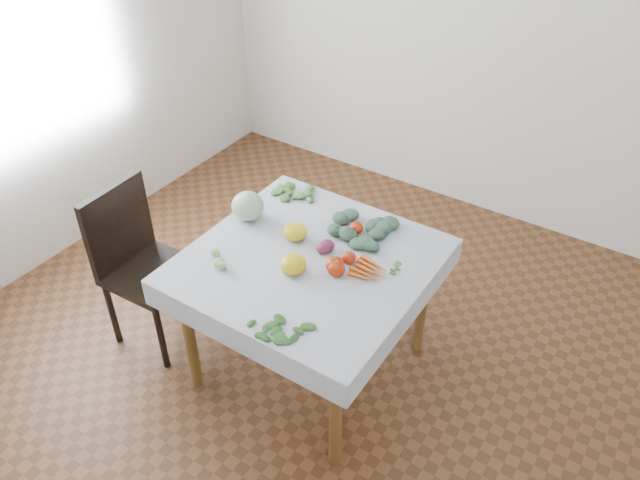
# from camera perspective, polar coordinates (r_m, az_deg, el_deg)

# --- Properties ---
(ground) EXTENTS (4.00, 4.00, 0.00)m
(ground) POSITION_cam_1_polar(r_m,az_deg,el_deg) (3.55, -0.91, -11.26)
(ground) COLOR brown
(back_wall) EXTENTS (4.00, 0.04, 2.70)m
(back_wall) POSITION_cam_1_polar(r_m,az_deg,el_deg) (4.35, 14.67, 18.67)
(back_wall) COLOR white
(back_wall) RESTS_ON ground
(left_wall) EXTENTS (0.04, 4.00, 2.70)m
(left_wall) POSITION_cam_1_polar(r_m,az_deg,el_deg) (4.07, -26.02, 14.90)
(left_wall) COLOR white
(left_wall) RESTS_ON ground
(table) EXTENTS (1.00, 1.00, 0.75)m
(table) POSITION_cam_1_polar(r_m,az_deg,el_deg) (3.09, -1.02, -3.23)
(table) COLOR brown
(table) RESTS_ON ground
(tablecloth) EXTENTS (1.12, 1.12, 0.01)m
(tablecloth) POSITION_cam_1_polar(r_m,az_deg,el_deg) (3.03, -1.04, -1.80)
(tablecloth) COLOR silver
(tablecloth) RESTS_ON table
(chair) EXTENTS (0.44, 0.44, 0.94)m
(chair) POSITION_cam_1_polar(r_m,az_deg,el_deg) (3.53, -16.31, -1.44)
(chair) COLOR black
(chair) RESTS_ON ground
(cabbage) EXTENTS (0.19, 0.19, 0.15)m
(cabbage) POSITION_cam_1_polar(r_m,az_deg,el_deg) (3.28, -6.63, 3.10)
(cabbage) COLOR #B1C3A3
(cabbage) RESTS_ON tablecloth
(tomato_a) EXTENTS (0.09, 0.09, 0.06)m
(tomato_a) POSITION_cam_1_polar(r_m,az_deg,el_deg) (3.18, 3.31, 1.11)
(tomato_a) COLOR #B5240C
(tomato_a) RESTS_ON tablecloth
(tomato_b) EXTENTS (0.10, 0.10, 0.07)m
(tomato_b) POSITION_cam_1_polar(r_m,az_deg,el_deg) (2.91, 1.51, -2.65)
(tomato_b) COLOR #B5240C
(tomato_b) RESTS_ON tablecloth
(tomato_c) EXTENTS (0.12, 0.12, 0.08)m
(tomato_c) POSITION_cam_1_polar(r_m,az_deg,el_deg) (2.93, 1.37, -2.28)
(tomato_c) COLOR #B5240C
(tomato_c) RESTS_ON tablecloth
(tomato_d) EXTENTS (0.09, 0.09, 0.06)m
(tomato_d) POSITION_cam_1_polar(r_m,az_deg,el_deg) (2.99, 2.64, -1.63)
(tomato_d) COLOR #B5240C
(tomato_d) RESTS_ON tablecloth
(heirloom_back) EXTENTS (0.13, 0.13, 0.09)m
(heirloom_back) POSITION_cam_1_polar(r_m,az_deg,el_deg) (3.13, -2.32, 0.74)
(heirloom_back) COLOR gold
(heirloom_back) RESTS_ON tablecloth
(heirloom_front) EXTENTS (0.16, 0.16, 0.09)m
(heirloom_front) POSITION_cam_1_polar(r_m,az_deg,el_deg) (2.93, -2.46, -2.22)
(heirloom_front) COLOR gold
(heirloom_front) RESTS_ON tablecloth
(onion_a) EXTENTS (0.09, 0.09, 0.06)m
(onion_a) POSITION_cam_1_polar(r_m,az_deg,el_deg) (3.04, 0.31, -0.70)
(onion_a) COLOR #5D1A42
(onion_a) RESTS_ON tablecloth
(onion_b) EXTENTS (0.07, 0.07, 0.06)m
(onion_b) POSITION_cam_1_polar(r_m,az_deg,el_deg) (3.06, 0.68, -0.52)
(onion_b) COLOR #5D1A42
(onion_b) RESTS_ON tablecloth
(tomatillo_cluster) EXTENTS (0.08, 0.11, 0.04)m
(tomatillo_cluster) POSITION_cam_1_polar(r_m,az_deg,el_deg) (3.02, -9.40, -1.97)
(tomatillo_cluster) COLOR #AAC672
(tomatillo_cluster) RESTS_ON tablecloth
(carrot_bunch) EXTENTS (0.18, 0.17, 0.03)m
(carrot_bunch) POSITION_cam_1_polar(r_m,az_deg,el_deg) (2.94, 4.67, -2.87)
(carrot_bunch) COLOR #DE5318
(carrot_bunch) RESTS_ON tablecloth
(kale_bunch) EXTENTS (0.37, 0.32, 0.05)m
(kale_bunch) POSITION_cam_1_polar(r_m,az_deg,el_deg) (3.20, 4.39, 1.10)
(kale_bunch) COLOR #375B46
(kale_bunch) RESTS_ON tablecloth
(basil_bunch) EXTENTS (0.27, 0.19, 0.01)m
(basil_bunch) POSITION_cam_1_polar(r_m,az_deg,el_deg) (2.69, -3.76, -7.73)
(basil_bunch) COLOR #1B591C
(basil_bunch) RESTS_ON tablecloth
(dill_bunch) EXTENTS (0.25, 0.20, 0.02)m
(dill_bunch) POSITION_cam_1_polar(r_m,az_deg,el_deg) (3.48, -1.97, 4.32)
(dill_bunch) COLOR #487C38
(dill_bunch) RESTS_ON tablecloth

